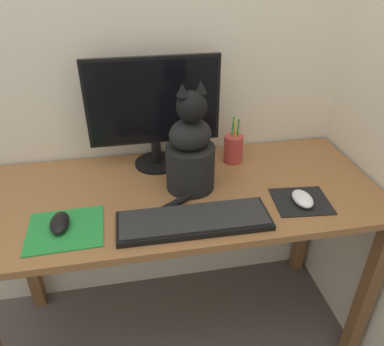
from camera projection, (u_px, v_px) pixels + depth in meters
name	position (u px, v px, depth m)	size (l,w,h in m)	color
ground_plane	(184.00, 326.00, 1.69)	(12.00, 12.00, 0.00)	#564C47
wall_back	(164.00, 19.00, 1.31)	(7.00, 0.04, 2.50)	beige
desk	(181.00, 215.00, 1.36)	(1.39, 0.59, 0.74)	brown
monitor	(154.00, 109.00, 1.34)	(0.48, 0.17, 0.42)	black
keyboard	(194.00, 220.00, 1.15)	(0.47, 0.16, 0.02)	black
mousepad_left	(65.00, 229.00, 1.12)	(0.23, 0.20, 0.00)	#238438
mousepad_right	(301.00, 201.00, 1.25)	(0.20, 0.18, 0.00)	black
computer_mouse_left	(60.00, 223.00, 1.12)	(0.06, 0.11, 0.03)	black
computer_mouse_right	(303.00, 199.00, 1.23)	(0.06, 0.10, 0.03)	white
cat	(190.00, 151.00, 1.25)	(0.22, 0.25, 0.38)	black
pen_cup	(233.00, 148.00, 1.45)	(0.07, 0.07, 0.18)	#B23833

